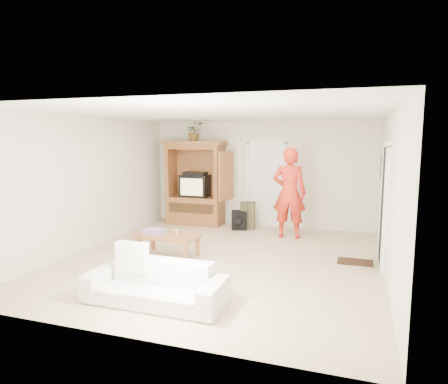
# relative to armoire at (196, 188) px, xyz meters

# --- Properties ---
(floor) EXTENTS (6.00, 6.00, 0.00)m
(floor) POSITION_rel_armoire_xyz_m (1.58, -2.66, -0.91)
(floor) COLOR tan
(floor) RESTS_ON ground
(ceiling) EXTENTS (6.00, 6.00, 0.00)m
(ceiling) POSITION_rel_armoire_xyz_m (1.58, -2.66, 1.69)
(ceiling) COLOR white
(ceiling) RESTS_ON floor
(wall_back) EXTENTS (5.50, 0.00, 5.50)m
(wall_back) POSITION_rel_armoire_xyz_m (1.58, 0.34, 0.39)
(wall_back) COLOR silver
(wall_back) RESTS_ON floor
(wall_front) EXTENTS (5.50, 0.00, 5.50)m
(wall_front) POSITION_rel_armoire_xyz_m (1.58, -5.66, 0.39)
(wall_front) COLOR silver
(wall_front) RESTS_ON floor
(wall_left) EXTENTS (0.00, 6.00, 6.00)m
(wall_left) POSITION_rel_armoire_xyz_m (-1.17, -2.66, 0.39)
(wall_left) COLOR silver
(wall_left) RESTS_ON floor
(wall_right) EXTENTS (0.00, 6.00, 6.00)m
(wall_right) POSITION_rel_armoire_xyz_m (4.33, -2.66, 0.39)
(wall_right) COLOR silver
(wall_right) RESTS_ON floor
(armoire) EXTENTS (1.82, 1.14, 2.10)m
(armoire) POSITION_rel_armoire_xyz_m (0.00, 0.00, 0.00)
(armoire) COLOR brown
(armoire) RESTS_ON floor
(door_back) EXTENTS (0.85, 0.05, 2.04)m
(door_back) POSITION_rel_armoire_xyz_m (1.73, 0.31, 0.11)
(door_back) COLOR white
(door_back) RESTS_ON floor
(doorway_right) EXTENTS (0.05, 0.90, 2.04)m
(doorway_right) POSITION_rel_armoire_xyz_m (4.30, -2.06, 0.11)
(doorway_right) COLOR black
(doorway_right) RESTS_ON floor
(framed_picture) EXTENTS (0.03, 0.60, 0.48)m
(framed_picture) POSITION_rel_armoire_xyz_m (4.31, -0.76, 0.69)
(framed_picture) COLOR black
(framed_picture) RESTS_ON wall_right
(doormat) EXTENTS (0.60, 0.40, 0.02)m
(doormat) POSITION_rel_armoire_xyz_m (3.88, -2.06, -0.90)
(doormat) COLOR #382316
(doormat) RESTS_ON floor
(plant) EXTENTS (0.54, 0.52, 0.45)m
(plant) POSITION_rel_armoire_xyz_m (-0.02, -0.03, 1.42)
(plant) COLOR #4C7238
(plant) RESTS_ON armoire
(man) EXTENTS (0.73, 0.49, 1.98)m
(man) POSITION_rel_armoire_xyz_m (2.46, -0.66, 0.08)
(man) COLOR red
(man) RESTS_ON floor
(sofa) EXTENTS (1.89, 0.75, 0.55)m
(sofa) POSITION_rel_armoire_xyz_m (1.37, -4.74, -0.63)
(sofa) COLOR silver
(sofa) RESTS_ON floor
(coffee_table) EXTENTS (1.18, 0.72, 0.42)m
(coffee_table) POSITION_rel_armoire_xyz_m (0.58, -2.78, -0.54)
(coffee_table) COLOR #9A5C35
(coffee_table) RESTS_ON floor
(towel) EXTENTS (0.42, 0.34, 0.08)m
(towel) POSITION_rel_armoire_xyz_m (0.29, -2.78, -0.45)
(towel) COLOR #FF54B8
(towel) RESTS_ON coffee_table
(candle) EXTENTS (0.08, 0.08, 0.10)m
(candle) POSITION_rel_armoire_xyz_m (0.73, -2.73, -0.44)
(candle) COLOR tan
(candle) RESTS_ON coffee_table
(backpack_black) EXTENTS (0.41, 0.30, 0.45)m
(backpack_black) POSITION_rel_armoire_xyz_m (1.23, -0.32, -0.68)
(backpack_black) COLOR black
(backpack_black) RESTS_ON floor
(backpack_olive) EXTENTS (0.39, 0.31, 0.65)m
(backpack_olive) POSITION_rel_armoire_xyz_m (1.39, -0.17, -0.58)
(backpack_olive) COLOR #47442B
(backpack_olive) RESTS_ON floor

